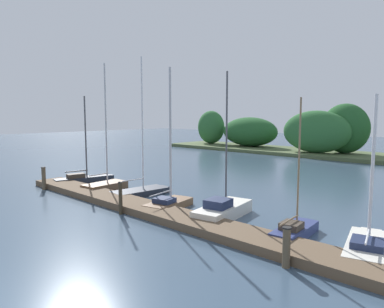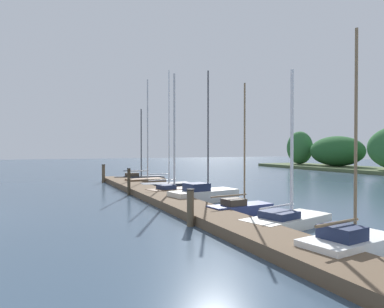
# 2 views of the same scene
# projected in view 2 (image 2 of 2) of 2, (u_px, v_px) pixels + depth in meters

# --- Properties ---
(dock_pier) EXTENTS (28.10, 1.80, 0.35)m
(dock_pier) POSITION_uv_depth(u_px,v_px,m) (172.00, 201.00, 16.70)
(dock_pier) COLOR brown
(dock_pier) RESTS_ON ground
(sailboat_0) EXTENTS (1.67, 4.19, 6.02)m
(sailboat_0) POSITION_uv_depth(u_px,v_px,m) (139.00, 177.00, 28.99)
(sailboat_0) COLOR #232833
(sailboat_0) RESTS_ON ground
(sailboat_1) EXTENTS (1.53, 3.03, 7.87)m
(sailboat_1) POSITION_uv_depth(u_px,v_px,m) (147.00, 180.00, 25.92)
(sailboat_1) COLOR brown
(sailboat_1) RESTS_ON ground
(sailboat_2) EXTENTS (1.69, 3.70, 8.06)m
(sailboat_2) POSITION_uv_depth(u_px,v_px,m) (168.00, 184.00, 23.72)
(sailboat_2) COLOR #232833
(sailboat_2) RESTS_ON ground
(sailboat_3) EXTENTS (1.76, 3.12, 7.10)m
(sailboat_3) POSITION_uv_depth(u_px,v_px,m) (173.00, 188.00, 20.21)
(sailboat_3) COLOR brown
(sailboat_3) RESTS_ON ground
(sailboat_4) EXTENTS (1.89, 3.99, 6.71)m
(sailboat_4) POSITION_uv_depth(u_px,v_px,m) (205.00, 194.00, 17.69)
(sailboat_4) COLOR silver
(sailboat_4) RESTS_ON ground
(sailboat_5) EXTENTS (1.22, 3.05, 5.42)m
(sailboat_5) POSITION_uv_depth(u_px,v_px,m) (242.00, 207.00, 14.28)
(sailboat_5) COLOR navy
(sailboat_5) RESTS_ON ground
(sailboat_6) EXTENTS (2.13, 3.85, 5.46)m
(sailboat_6) POSITION_uv_depth(u_px,v_px,m) (289.00, 218.00, 12.02)
(sailboat_6) COLOR silver
(sailboat_6) RESTS_ON ground
(sailboat_7) EXTENTS (1.58, 3.02, 5.73)m
(sailboat_7) POSITION_uv_depth(u_px,v_px,m) (352.00, 243.00, 8.65)
(sailboat_7) COLOR white
(sailboat_7) RESTS_ON ground
(mooring_piling_0) EXTENTS (0.29, 0.29, 1.45)m
(mooring_piling_0) POSITION_uv_depth(u_px,v_px,m) (103.00, 173.00, 27.51)
(mooring_piling_0) COLOR brown
(mooring_piling_0) RESTS_ON ground
(mooring_piling_1) EXTENTS (0.21, 0.21, 1.57)m
(mooring_piling_1) POSITION_uv_depth(u_px,v_px,m) (129.00, 182.00, 20.02)
(mooring_piling_1) COLOR #3D3323
(mooring_piling_1) RESTS_ON ground
(mooring_piling_2) EXTENTS (0.28, 0.28, 1.30)m
(mooring_piling_2) POSITION_uv_depth(u_px,v_px,m) (190.00, 207.00, 12.06)
(mooring_piling_2) COLOR brown
(mooring_piling_2) RESTS_ON ground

